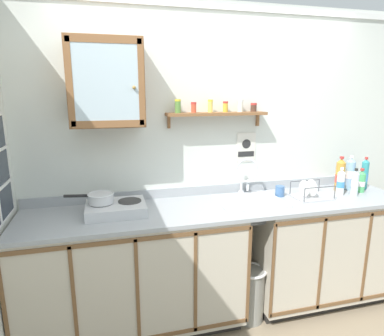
{
  "coord_description": "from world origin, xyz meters",
  "views": [
    {
      "loc": [
        -0.88,
        -1.92,
        1.83
      ],
      "look_at": [
        -0.23,
        0.53,
        1.24
      ],
      "focal_mm": 30.85,
      "sensor_mm": 36.0,
      "label": 1
    }
  ],
  "objects_px": {
    "bottle_water_clear_0": "(355,183)",
    "dish_rack": "(311,194)",
    "trash_bin": "(250,293)",
    "bottle_juice_amber_1": "(340,175)",
    "wall_cabinet": "(106,83)",
    "bottle_water_blue_5": "(350,174)",
    "bottle_soda_green_3": "(361,182)",
    "sink": "(249,202)",
    "warning_sign": "(246,148)",
    "hot_plate_stove": "(116,208)",
    "bottle_opaque_white_4": "(341,183)",
    "saucepan": "(100,198)",
    "bottle_detergent_teal_2": "(365,175)",
    "mug": "(280,191)"
  },
  "relations": [
    {
      "from": "bottle_water_clear_0",
      "to": "dish_rack",
      "type": "relative_size",
      "value": 0.79
    },
    {
      "from": "dish_rack",
      "to": "trash_bin",
      "type": "xyz_separation_m",
      "value": [
        -0.58,
        -0.13,
        -0.76
      ]
    },
    {
      "from": "bottle_water_clear_0",
      "to": "bottle_juice_amber_1",
      "type": "relative_size",
      "value": 0.77
    },
    {
      "from": "bottle_juice_amber_1",
      "to": "wall_cabinet",
      "type": "height_order",
      "value": "wall_cabinet"
    },
    {
      "from": "bottle_water_blue_5",
      "to": "wall_cabinet",
      "type": "distance_m",
      "value": 2.25
    },
    {
      "from": "bottle_soda_green_3",
      "to": "trash_bin",
      "type": "relative_size",
      "value": 0.48
    },
    {
      "from": "dish_rack",
      "to": "sink",
      "type": "bearing_deg",
      "value": 173.73
    },
    {
      "from": "wall_cabinet",
      "to": "bottle_soda_green_3",
      "type": "bearing_deg",
      "value": -3.94
    },
    {
      "from": "warning_sign",
      "to": "trash_bin",
      "type": "height_order",
      "value": "warning_sign"
    },
    {
      "from": "hot_plate_stove",
      "to": "wall_cabinet",
      "type": "bearing_deg",
      "value": 97.01
    },
    {
      "from": "bottle_water_blue_5",
      "to": "hot_plate_stove",
      "type": "bearing_deg",
      "value": -177.61
    },
    {
      "from": "bottle_juice_amber_1",
      "to": "wall_cabinet",
      "type": "xyz_separation_m",
      "value": [
        -1.99,
        0.07,
        0.79
      ]
    },
    {
      "from": "dish_rack",
      "to": "wall_cabinet",
      "type": "bearing_deg",
      "value": 173.38
    },
    {
      "from": "bottle_opaque_white_4",
      "to": "warning_sign",
      "type": "xyz_separation_m",
      "value": [
        -0.76,
        0.31,
        0.29
      ]
    },
    {
      "from": "bottle_water_blue_5",
      "to": "dish_rack",
      "type": "xyz_separation_m",
      "value": [
        -0.48,
        -0.13,
        -0.11
      ]
    },
    {
      "from": "saucepan",
      "to": "sink",
      "type": "bearing_deg",
      "value": -0.45
    },
    {
      "from": "sink",
      "to": "wall_cabinet",
      "type": "relative_size",
      "value": 0.85
    },
    {
      "from": "bottle_juice_amber_1",
      "to": "hot_plate_stove",
      "type": "bearing_deg",
      "value": -177.72
    },
    {
      "from": "wall_cabinet",
      "to": "bottle_juice_amber_1",
      "type": "bearing_deg",
      "value": -1.92
    },
    {
      "from": "wall_cabinet",
      "to": "trash_bin",
      "type": "xyz_separation_m",
      "value": [
        1.04,
        -0.32,
        -1.66
      ]
    },
    {
      "from": "hot_plate_stove",
      "to": "dish_rack",
      "type": "bearing_deg",
      "value": -1.52
    },
    {
      "from": "hot_plate_stove",
      "to": "bottle_detergent_teal_2",
      "type": "bearing_deg",
      "value": 2.0
    },
    {
      "from": "hot_plate_stove",
      "to": "trash_bin",
      "type": "xyz_separation_m",
      "value": [
        1.02,
        -0.17,
        -0.76
      ]
    },
    {
      "from": "hot_plate_stove",
      "to": "mug",
      "type": "height_order",
      "value": "mug"
    },
    {
      "from": "bottle_juice_amber_1",
      "to": "mug",
      "type": "distance_m",
      "value": 0.6
    },
    {
      "from": "wall_cabinet",
      "to": "trash_bin",
      "type": "height_order",
      "value": "wall_cabinet"
    },
    {
      "from": "bottle_water_clear_0",
      "to": "saucepan",
      "type": "bearing_deg",
      "value": 177.04
    },
    {
      "from": "bottle_water_clear_0",
      "to": "bottle_detergent_teal_2",
      "type": "distance_m",
      "value": 0.29
    },
    {
      "from": "saucepan",
      "to": "bottle_water_blue_5",
      "type": "distance_m",
      "value": 2.19
    },
    {
      "from": "bottle_water_blue_5",
      "to": "dish_rack",
      "type": "distance_m",
      "value": 0.51
    },
    {
      "from": "bottle_opaque_white_4",
      "to": "dish_rack",
      "type": "distance_m",
      "value": 0.31
    },
    {
      "from": "wall_cabinet",
      "to": "saucepan",
      "type": "bearing_deg",
      "value": -126.96
    },
    {
      "from": "sink",
      "to": "mug",
      "type": "relative_size",
      "value": 5.45
    },
    {
      "from": "bottle_water_blue_5",
      "to": "bottle_juice_amber_1",
      "type": "bearing_deg",
      "value": -175.68
    },
    {
      "from": "dish_rack",
      "to": "mug",
      "type": "relative_size",
      "value": 3.18
    },
    {
      "from": "bottle_detergent_teal_2",
      "to": "mug",
      "type": "xyz_separation_m",
      "value": [
        -0.86,
        -0.01,
        -0.09
      ]
    },
    {
      "from": "hot_plate_stove",
      "to": "trash_bin",
      "type": "relative_size",
      "value": 0.95
    },
    {
      "from": "mug",
      "to": "warning_sign",
      "type": "bearing_deg",
      "value": 138.36
    },
    {
      "from": "bottle_water_blue_5",
      "to": "wall_cabinet",
      "type": "bearing_deg",
      "value": 178.41
    },
    {
      "from": "mug",
      "to": "warning_sign",
      "type": "relative_size",
      "value": 0.38
    },
    {
      "from": "bottle_soda_green_3",
      "to": "warning_sign",
      "type": "distance_m",
      "value": 1.07
    },
    {
      "from": "hot_plate_stove",
      "to": "mug",
      "type": "relative_size",
      "value": 4.43
    },
    {
      "from": "hot_plate_stove",
      "to": "wall_cabinet",
      "type": "xyz_separation_m",
      "value": [
        -0.02,
        0.15,
        0.89
      ]
    },
    {
      "from": "bottle_water_blue_5",
      "to": "mug",
      "type": "xyz_separation_m",
      "value": [
        -0.71,
        -0.02,
        -0.1
      ]
    },
    {
      "from": "dish_rack",
      "to": "trash_bin",
      "type": "distance_m",
      "value": 0.96
    },
    {
      "from": "bottle_detergent_teal_2",
      "to": "saucepan",
      "type": "bearing_deg",
      "value": -178.72
    },
    {
      "from": "bottle_soda_green_3",
      "to": "bottle_water_blue_5",
      "type": "bearing_deg",
      "value": 117.48
    },
    {
      "from": "sink",
      "to": "bottle_water_blue_5",
      "type": "xyz_separation_m",
      "value": [
        1.02,
        0.07,
        0.16
      ]
    },
    {
      "from": "hot_plate_stove",
      "to": "bottle_water_clear_0",
      "type": "relative_size",
      "value": 1.77
    },
    {
      "from": "bottle_detergent_teal_2",
      "to": "bottle_soda_green_3",
      "type": "relative_size",
      "value": 1.38
    }
  ]
}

